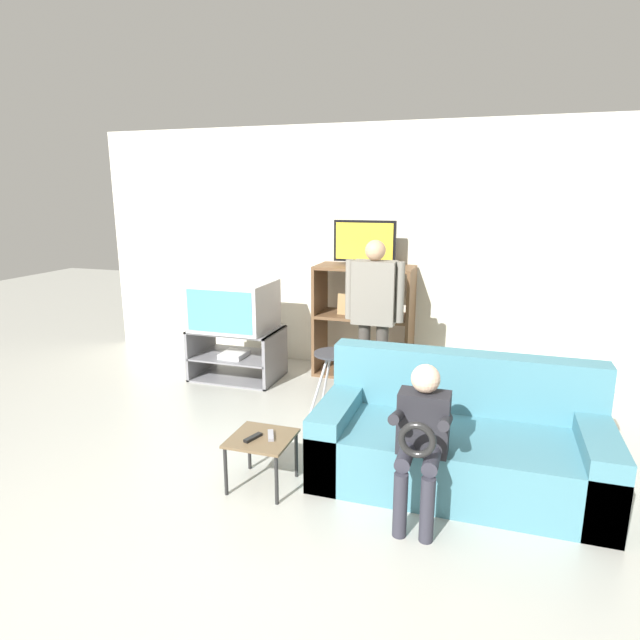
# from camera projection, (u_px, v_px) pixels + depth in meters

# --- Properties ---
(ground_plane) EXTENTS (18.00, 18.00, 0.00)m
(ground_plane) POSITION_uv_depth(u_px,v_px,m) (203.00, 580.00, 2.70)
(ground_plane) COLOR #ADADA3
(wall_back) EXTENTS (6.40, 0.06, 2.60)m
(wall_back) POSITION_uv_depth(u_px,v_px,m) (368.00, 250.00, 5.73)
(wall_back) COLOR silver
(wall_back) RESTS_ON ground_plane
(tv_stand) EXTENTS (0.89, 0.60, 0.53)m
(tv_stand) POSITION_uv_depth(u_px,v_px,m) (237.00, 354.00, 5.58)
(tv_stand) COLOR slate
(tv_stand) RESTS_ON ground_plane
(television_main) EXTENTS (0.78, 0.65, 0.49)m
(television_main) POSITION_uv_depth(u_px,v_px,m) (234.00, 305.00, 5.47)
(television_main) COLOR #B2B2B7
(television_main) RESTS_ON tv_stand
(media_shelf) EXTENTS (1.00, 0.48, 1.17)m
(media_shelf) POSITION_uv_depth(u_px,v_px,m) (364.00, 320.00, 5.60)
(media_shelf) COLOR brown
(media_shelf) RESTS_ON ground_plane
(television_flat) EXTENTS (0.64, 0.20, 0.46)m
(television_flat) POSITION_uv_depth(u_px,v_px,m) (364.00, 244.00, 5.43)
(television_flat) COLOR black
(television_flat) RESTS_ON media_shelf
(folding_stool) EXTENTS (0.38, 0.42, 0.61)m
(folding_stool) POSITION_uv_depth(u_px,v_px,m) (334.00, 365.00, 4.48)
(folding_stool) COLOR #B7B7BC
(folding_stool) RESTS_ON ground_plane
(snack_table) EXTENTS (0.40, 0.40, 0.35)m
(snack_table) POSITION_uv_depth(u_px,v_px,m) (262.00, 443.00, 3.50)
(snack_table) COLOR brown
(snack_table) RESTS_ON ground_plane
(remote_control_black) EXTENTS (0.08, 0.15, 0.02)m
(remote_control_black) POSITION_uv_depth(u_px,v_px,m) (253.00, 438.00, 3.46)
(remote_control_black) COLOR black
(remote_control_black) RESTS_ON snack_table
(remote_control_white) EXTENTS (0.09, 0.15, 0.02)m
(remote_control_white) POSITION_uv_depth(u_px,v_px,m) (271.00, 435.00, 3.49)
(remote_control_white) COLOR gray
(remote_control_white) RESTS_ON snack_table
(couch) EXTENTS (1.86, 0.89, 0.82)m
(couch) POSITION_uv_depth(u_px,v_px,m) (458.00, 442.00, 3.59)
(couch) COLOR teal
(couch) RESTS_ON ground_plane
(person_standing_adult) EXTENTS (0.53, 0.20, 1.50)m
(person_standing_adult) POSITION_uv_depth(u_px,v_px,m) (374.00, 307.00, 4.77)
(person_standing_adult) COLOR #3D3833
(person_standing_adult) RESTS_ON ground_plane
(person_seated_child) EXTENTS (0.33, 0.43, 0.94)m
(person_seated_child) POSITION_uv_depth(u_px,v_px,m) (422.00, 432.00, 3.10)
(person_seated_child) COLOR #2D2D38
(person_seated_child) RESTS_ON ground_plane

